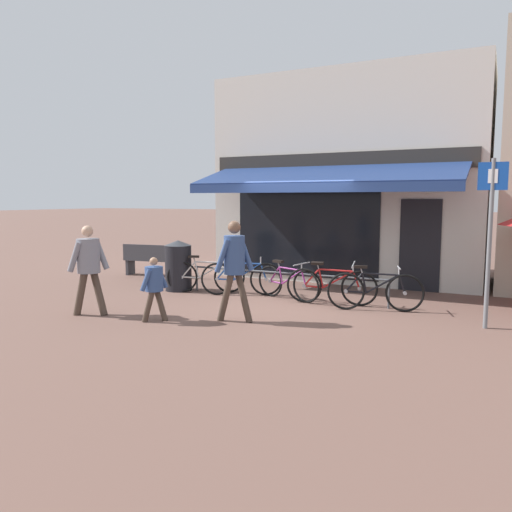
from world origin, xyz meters
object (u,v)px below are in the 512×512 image
Objects in this scene: bicycle_silver at (206,276)px; parking_sign at (490,227)px; bicycle_black at (375,291)px; pedestrian_adult at (234,260)px; park_bench at (152,259)px; litter_bin at (178,265)px; pedestrian_second_adult at (89,261)px; bicycle_purple at (287,282)px; bicycle_blue at (241,278)px; bicycle_red at (331,286)px; pedestrian_child at (154,283)px.

bicycle_silver is 5.96m from parking_sign.
bicycle_black is 2.82m from pedestrian_adult.
litter_bin is at bearing -44.48° from park_bench.
pedestrian_second_adult is at bearing -165.81° from bicycle_black.
litter_bin is at bearing 162.54° from bicycle_black.
pedestrian_adult is at bearing -151.98° from bicycle_black.
bicycle_black is at bearing -20.91° from park_bench.
park_bench is (-6.47, 1.57, 0.08)m from bicycle_black.
pedestrian_second_adult is (-2.67, -2.89, 0.62)m from bicycle_purple.
park_bench reaches higher than bicycle_blue.
bicycle_purple is 0.88× the size of bicycle_red.
park_bench is at bearing 126.86° from bicycle_silver.
parking_sign is at bearing -160.70° from pedestrian_second_adult.
bicycle_silver is at bearing 4.74° from litter_bin.
parking_sign is at bearing -170.45° from pedestrian_child.
bicycle_silver is 1.97m from bicycle_purple.
bicycle_red is at bearing 154.86° from bicycle_black.
pedestrian_adult is 1.43m from pedestrian_child.
bicycle_silver is 0.94× the size of bicycle_black.
park_bench is at bearing 156.46° from bicycle_red.
bicycle_blue is 1.02× the size of park_bench.
parking_sign reaches higher than bicycle_red.
litter_bin reaches higher than bicycle_purple.
pedestrian_child is 2.95m from litter_bin.
pedestrian_second_adult is at bearing 24.25° from pedestrian_adult.
bicycle_red is at bearing -25.61° from bicycle_silver.
parking_sign is at bearing -31.54° from bicycle_silver.
park_bench reaches higher than bicycle_purple.
bicycle_blue is 2.09m from bicycle_red.
bicycle_purple is 4.77m from park_bench.
pedestrian_child is at bearing -173.00° from pedestrian_second_adult.
bicycle_blue is 3.01m from bicycle_black.
pedestrian_second_adult is (-1.35, -0.15, 0.32)m from pedestrian_child.
bicycle_red is at bearing -21.63° from park_bench.
bicycle_purple is 3.98m from pedestrian_second_adult.
bicycle_red is at bearing -28.10° from bicycle_blue.
pedestrian_adult is 4.18m from parking_sign.
parking_sign is at bearing -21.03° from park_bench.
bicycle_purple is at bearing 156.60° from bicycle_black.
litter_bin is 0.71× the size of park_bench.
bicycle_silver is at bearing 173.48° from parking_sign.
bicycle_silver is at bearing -88.25° from pedestrian_child.
bicycle_purple is 0.97× the size of park_bench.
litter_bin is (-0.00, 2.77, -0.40)m from pedestrian_second_adult.
bicycle_purple is 0.58× the size of parking_sign.
parking_sign is (4.92, -0.75, 1.28)m from bicycle_blue.
pedestrian_adult is 5.72m from park_bench.
bicycle_purple is (1.11, -0.02, -0.02)m from bicycle_blue.
bicycle_silver is 0.87m from bicycle_blue.
pedestrian_child reaches higher than bicycle_black.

